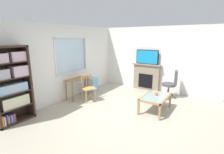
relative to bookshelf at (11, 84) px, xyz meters
name	(u,v)px	position (x,y,z in m)	size (l,w,h in m)	color
ground	(123,113)	(1.99, -2.10, -1.02)	(6.12, 5.68, 0.02)	#B2A893
wall_back_with_window	(65,63)	(1.96, 0.24, 0.24)	(5.12, 0.15, 2.56)	white
wall_right	(156,59)	(4.61, -2.10, 0.26)	(0.12, 4.88, 2.56)	white
bookshelf	(11,84)	(0.00, 0.00, 0.00)	(0.90, 0.38, 1.95)	#38281E
desk_under_window	(77,82)	(2.16, -0.11, -0.42)	(0.88, 0.42, 0.72)	olive
wooden_chair	(88,88)	(2.14, -0.62, -0.55)	(0.54, 0.53, 0.90)	tan
plastic_drawer_unit	(92,85)	(2.99, -0.06, -0.73)	(0.35, 0.40, 0.57)	#72ADDB
fireplace	(146,77)	(4.46, -1.79, -0.47)	(0.26, 1.18, 1.08)	gray
tv	(147,57)	(4.44, -1.79, 0.35)	(0.06, 0.92, 0.57)	black
office_chair	(171,83)	(4.03, -2.91, -0.46)	(0.58, 0.56, 1.00)	#4C4C51
coffee_table	(155,98)	(2.62, -2.82, -0.62)	(1.09, 0.65, 0.46)	#8C9E99
sippy_cup	(156,94)	(2.70, -2.81, -0.51)	(0.07, 0.07, 0.09)	orange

